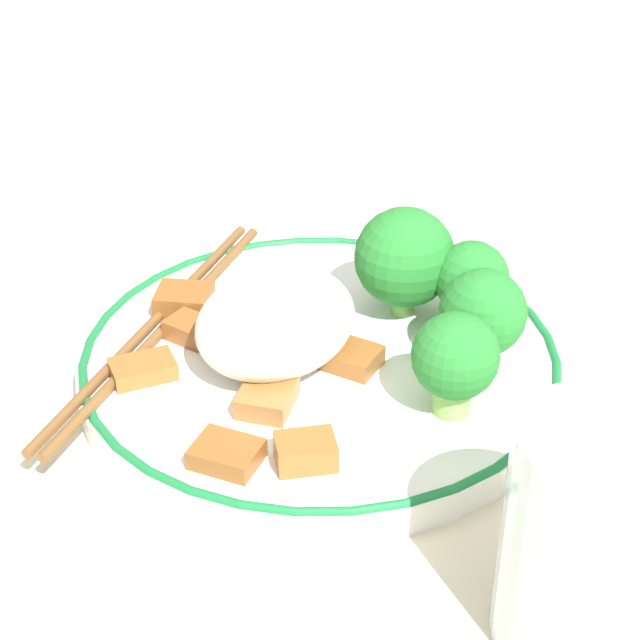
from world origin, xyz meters
TOP-DOWN VIEW (x-y plane):
  - ground_plane at (0.00, 0.00)m, footprint 3.00×3.00m
  - plate at (0.00, 0.00)m, footprint 0.25×0.25m
  - rice_mound at (-0.02, 0.01)m, footprint 0.09×0.07m
  - broccoli_back_left at (-0.00, -0.08)m, footprint 0.04×0.04m
  - broccoli_back_center at (0.04, -0.07)m, footprint 0.04×0.04m
  - broccoli_back_right at (0.07, -0.05)m, footprint 0.04×0.04m
  - broccoli_mid_left at (0.06, -0.01)m, footprint 0.06×0.06m
  - meat_near_front at (-0.01, 0.04)m, footprint 0.03×0.03m
  - meat_near_left at (-0.07, -0.05)m, footprint 0.03×0.03m
  - meat_near_right at (-0.00, -0.02)m, footprint 0.03×0.03m
  - meat_near_back at (-0.03, 0.06)m, footprint 0.02×0.03m
  - meat_on_rice_edge at (-0.10, -0.02)m, footprint 0.03×0.04m
  - meat_mid_left at (-0.05, -0.01)m, footprint 0.04×0.04m
  - meat_mid_right at (-0.07, 0.06)m, footprint 0.04×0.03m
  - meat_far_scatter at (-0.02, 0.08)m, footprint 0.04×0.04m
  - chopsticks at (-0.04, 0.08)m, footprint 0.23×0.09m
  - drinking_glass at (-0.07, -0.19)m, footprint 0.07×0.07m

SIDE VIEW (x-z plane):
  - ground_plane at x=0.00m, z-range 0.00..0.00m
  - plate at x=0.00m, z-range 0.00..0.02m
  - chopsticks at x=-0.04m, z-range 0.02..0.02m
  - meat_mid_right at x=-0.07m, z-range 0.02..0.03m
  - meat_near_front at x=-0.01m, z-range 0.02..0.03m
  - meat_on_rice_edge at x=-0.10m, z-range 0.02..0.03m
  - meat_near_right at x=0.00m, z-range 0.02..0.03m
  - meat_near_back at x=-0.03m, z-range 0.02..0.03m
  - meat_mid_left at x=-0.05m, z-range 0.02..0.03m
  - meat_far_scatter at x=-0.02m, z-range 0.02..0.03m
  - meat_near_left at x=-0.07m, z-range 0.02..0.03m
  - rice_mound at x=-0.02m, z-range 0.02..0.06m
  - broccoli_back_right at x=0.07m, z-range 0.02..0.07m
  - broccoli_back_center at x=0.04m, z-range 0.02..0.07m
  - broccoli_back_left at x=0.00m, z-range 0.02..0.07m
  - drinking_glass at x=-0.07m, z-range 0.00..0.10m
  - broccoli_mid_left at x=0.06m, z-range 0.02..0.08m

